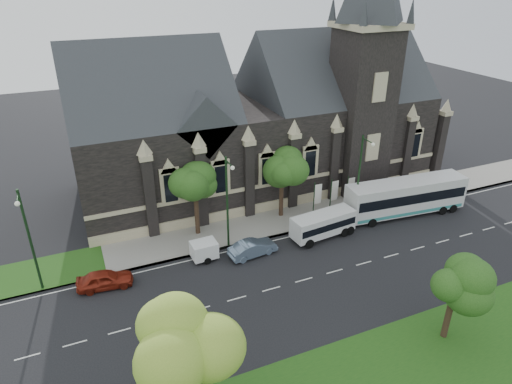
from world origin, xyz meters
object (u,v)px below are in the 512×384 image
car_far_red (105,279)px  street_lamp_far (29,237)px  street_lamp_near (360,173)px  tree_park_near (191,332)px  tree_park_east (456,281)px  banner_flag_right (349,190)px  tree_walk_left (196,180)px  sedan (253,248)px  tree_walk_right (283,164)px  box_trailer (204,250)px  tour_coach (406,196)px  street_lamp_mid (228,199)px  shuttle_bus (323,224)px  banner_flag_center (333,193)px

car_far_red → street_lamp_far: bearing=79.0°
car_far_red → street_lamp_near: bearing=-79.9°
tree_park_near → tree_park_east: size_ratio=1.36×
tree_park_east → banner_flag_right: size_ratio=1.57×
tree_walk_left → sedan: bearing=-59.6°
tree_walk_right → box_trailer: 11.90m
tree_park_east → car_far_red: 26.40m
tour_coach → box_trailer: 21.86m
tree_walk_right → street_lamp_near: size_ratio=0.87×
banner_flag_right → box_trailer: 17.26m
tree_park_east → box_trailer: size_ratio=1.93×
tree_park_near → tree_park_east: bearing=-1.8°
tree_walk_right → tree_park_near: bearing=-127.6°
street_lamp_mid → shuttle_bus: size_ratio=1.36×
tree_walk_left → street_lamp_far: street_lamp_far is taller
street_lamp_mid → banner_flag_center: (12.29, 1.91, -2.73)m
tree_park_near → banner_flag_center: (20.06, 17.77, -4.03)m
banner_flag_right → tour_coach: size_ratio=0.30×
tree_park_near → street_lamp_near: (21.77, 15.86, -1.30)m
tree_park_east → tree_walk_left: tree_walk_left is taller
tree_walk_left → banner_flag_right: 16.52m
car_far_red → tree_park_near: bearing=-159.7°
tree_walk_right → tree_walk_left: tree_walk_right is taller
tree_walk_left → box_trailer: bearing=-101.2°
tree_park_east → street_lamp_mid: 19.32m
tree_walk_right → street_lamp_far: street_lamp_far is taller
tree_park_east → street_lamp_far: bearing=147.9°
tree_walk_right → car_far_red: bearing=-164.5°
tree_park_near → car_far_red: 15.83m
banner_flag_center → car_far_red: (-23.55, -3.41, -1.63)m
tree_park_east → box_trailer: tree_park_east is taller
tree_walk_right → banner_flag_center: bearing=-18.6°
banner_flag_center → box_trailer: bearing=-169.4°
shuttle_bus → tree_park_east: bearing=-91.1°
shuttle_bus → street_lamp_mid: bearing=162.7°
tree_park_east → sedan: tree_park_east is taller
tree_park_near → sedan: tree_park_near is taller
street_lamp_near → street_lamp_far: (-30.00, 0.00, 0.00)m
box_trailer → sedan: box_trailer is taller
banner_flag_center → shuttle_bus: banner_flag_center is taller
sedan → car_far_red: car_far_red is taller
tree_park_near → box_trailer: size_ratio=2.62×
tree_walk_right → banner_flag_right: bearing=-13.6°
tree_walk_right → street_lamp_near: 7.72m
tree_walk_left → street_lamp_near: (15.80, -3.61, -0.62)m
tree_walk_right → street_lamp_mid: bearing=-153.4°
tree_walk_right → tour_coach: bearing=-22.1°
banner_flag_center → box_trailer: (-14.97, -2.80, -1.40)m
tree_park_east → street_lamp_mid: size_ratio=0.70×
tree_walk_right → car_far_red: tree_walk_right is taller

